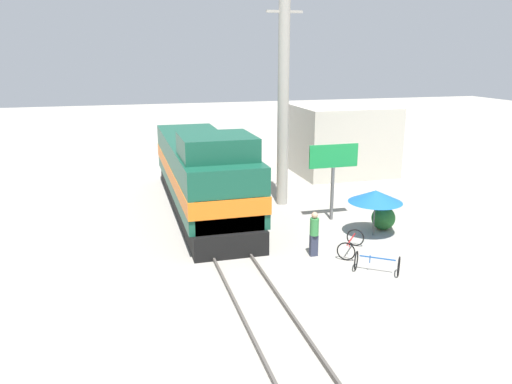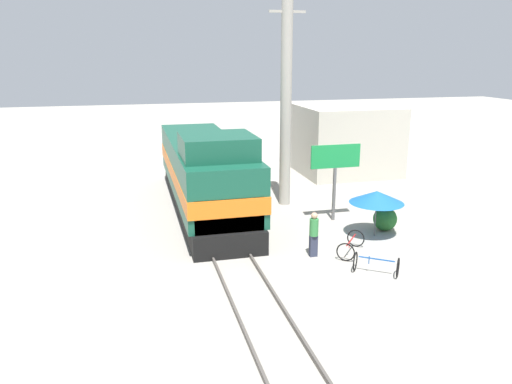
{
  "view_description": "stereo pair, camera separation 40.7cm",
  "coord_description": "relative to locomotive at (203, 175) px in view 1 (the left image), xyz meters",
  "views": [
    {
      "loc": [
        -3.83,
        -19.88,
        7.54
      ],
      "look_at": [
        1.2,
        -1.72,
        2.31
      ],
      "focal_mm": 35.0,
      "sensor_mm": 36.0,
      "label": 1
    },
    {
      "loc": [
        -3.43,
        -19.99,
        7.54
      ],
      "look_at": [
        1.2,
        -1.72,
        2.31
      ],
      "focal_mm": 35.0,
      "sensor_mm": 36.0,
      "label": 2
    }
  ],
  "objects": [
    {
      "name": "bicycle",
      "position": [
        4.61,
        -6.93,
        -1.48
      ],
      "size": [
        1.59,
        1.74,
        0.72
      ],
      "rotation": [
        0.0,
        0.0,
        -0.68
      ],
      "color": "black",
      "rests_on": "ground_plane"
    },
    {
      "name": "rail_far",
      "position": [
        0.72,
        -3.63,
        -1.78
      ],
      "size": [
        0.08,
        38.58,
        0.15
      ],
      "primitive_type": "cube",
      "color": "#4C4742",
      "rests_on": "ground_plane"
    },
    {
      "name": "rail_near",
      "position": [
        -0.72,
        -3.63,
        -1.78
      ],
      "size": [
        0.08,
        38.58,
        0.15
      ],
      "primitive_type": "cube",
      "color": "#4C4742",
      "rests_on": "ground_plane"
    },
    {
      "name": "utility_pole",
      "position": [
        4.13,
        0.17,
        3.56
      ],
      "size": [
        1.8,
        0.56,
        10.76
      ],
      "color": "#9E998E",
      "rests_on": "ground_plane"
    },
    {
      "name": "bicycle_spare",
      "position": [
        4.71,
        -8.85,
        -1.49
      ],
      "size": [
        1.66,
        1.47,
        0.7
      ],
      "rotation": [
        0.0,
        0.0,
        -2.2
      ],
      "color": "black",
      "rests_on": "ground_plane"
    },
    {
      "name": "vendor_umbrella",
      "position": [
        6.42,
        -5.4,
        -0.1
      ],
      "size": [
        2.29,
        2.29,
        2.01
      ],
      "color": "#4C4C4C",
      "rests_on": "ground_plane"
    },
    {
      "name": "billboard_sign",
      "position": [
        5.56,
        -2.92,
        0.92
      ],
      "size": [
        2.37,
        0.12,
        3.58
      ],
      "color": "#595959",
      "rests_on": "ground_plane"
    },
    {
      "name": "shrub_cluster",
      "position": [
        7.21,
        -4.81,
        -1.33
      ],
      "size": [
        1.04,
        1.04,
        1.04
      ],
      "primitive_type": "sphere",
      "color": "#236028",
      "rests_on": "ground_plane"
    },
    {
      "name": "ground_plane",
      "position": [
        0.0,
        -3.63,
        -1.85
      ],
      "size": [
        120.0,
        120.0,
        0.0
      ],
      "primitive_type": "plane",
      "color": "gray"
    },
    {
      "name": "locomotive",
      "position": [
        0.0,
        0.0,
        0.0
      ],
      "size": [
        3.21,
        13.48,
        4.35
      ],
      "color": "black",
      "rests_on": "ground_plane"
    },
    {
      "name": "person_bystander",
      "position": [
        3.11,
        -6.81,
        -0.89
      ],
      "size": [
        0.34,
        0.34,
        1.77
      ],
      "color": "#2D3347",
      "rests_on": "ground_plane"
    },
    {
      "name": "building_block_distant",
      "position": [
        10.07,
        6.03,
        0.32
      ],
      "size": [
        5.89,
        5.52,
        4.35
      ],
      "primitive_type": "cube",
      "color": "#B7B2A3",
      "rests_on": "ground_plane"
    }
  ]
}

